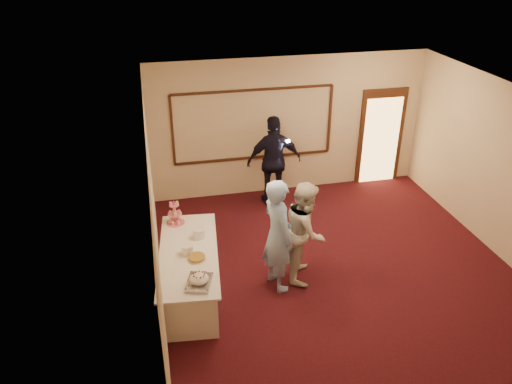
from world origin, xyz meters
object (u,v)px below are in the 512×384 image
(tart, at_px, (197,258))
(guest, at_px, (274,161))
(buffet_table, at_px, (190,272))
(man, at_px, (278,235))
(plate_stack_a, at_px, (188,249))
(woman, at_px, (305,231))
(plate_stack_b, at_px, (199,233))
(cupcake_stand, at_px, (175,214))
(pavlova_tray, at_px, (199,280))

(tart, bearing_deg, guest, 55.71)
(buffet_table, relative_size, guest, 1.24)
(man, bearing_deg, plate_stack_a, 71.19)
(woman, distance_m, guest, 2.60)
(plate_stack_a, bearing_deg, plate_stack_b, 61.57)
(cupcake_stand, xyz_separation_m, man, (1.54, -1.06, 0.03))
(buffet_table, xyz_separation_m, guest, (2.06, 2.65, 0.59))
(cupcake_stand, bearing_deg, plate_stack_a, -83.31)
(buffet_table, height_order, plate_stack_a, plate_stack_a)
(plate_stack_b, relative_size, woman, 0.11)
(man, xyz_separation_m, guest, (0.65, 2.77, 0.01))
(buffet_table, distance_m, cupcake_stand, 1.10)
(plate_stack_a, height_order, plate_stack_b, plate_stack_b)
(plate_stack_b, bearing_deg, guest, 50.72)
(buffet_table, relative_size, plate_stack_a, 13.06)
(cupcake_stand, distance_m, tart, 1.19)
(man, bearing_deg, buffet_table, 70.01)
(tart, relative_size, guest, 0.15)
(tart, bearing_deg, cupcake_stand, 101.44)
(cupcake_stand, relative_size, guest, 0.24)
(buffet_table, distance_m, guest, 3.41)
(cupcake_stand, xyz_separation_m, guest, (2.19, 1.70, 0.04))
(pavlova_tray, height_order, man, man)
(tart, bearing_deg, woman, 8.30)
(tart, bearing_deg, plate_stack_a, 123.06)
(plate_stack_a, height_order, woman, woman)
(pavlova_tray, bearing_deg, woman, 25.42)
(woman, bearing_deg, tart, 118.01)
(woman, bearing_deg, buffet_table, 111.25)
(tart, relative_size, man, 0.15)
(plate_stack_a, relative_size, tart, 0.62)
(pavlova_tray, distance_m, plate_stack_a, 0.80)
(guest, bearing_deg, man, 77.76)
(plate_stack_b, xyz_separation_m, woman, (1.71, -0.34, 0.02))
(pavlova_tray, relative_size, tart, 1.76)
(cupcake_stand, xyz_separation_m, woman, (2.05, -0.90, -0.06))
(pavlova_tray, xyz_separation_m, man, (1.33, 0.71, 0.12))
(woman, height_order, guest, guest)
(tart, height_order, man, man)
(buffet_table, relative_size, man, 1.25)
(buffet_table, xyz_separation_m, woman, (1.93, 0.05, 0.48))
(cupcake_stand, height_order, plate_stack_b, cupcake_stand)
(cupcake_stand, bearing_deg, woman, -23.60)
(pavlova_tray, bearing_deg, tart, 86.88)
(plate_stack_b, relative_size, guest, 0.10)
(cupcake_stand, bearing_deg, plate_stack_b, -58.01)
(plate_stack_a, bearing_deg, tart, -56.94)
(plate_stack_b, xyz_separation_m, guest, (1.84, 2.25, 0.12))
(plate_stack_a, distance_m, plate_stack_b, 0.48)
(pavlova_tray, relative_size, plate_stack_b, 2.66)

